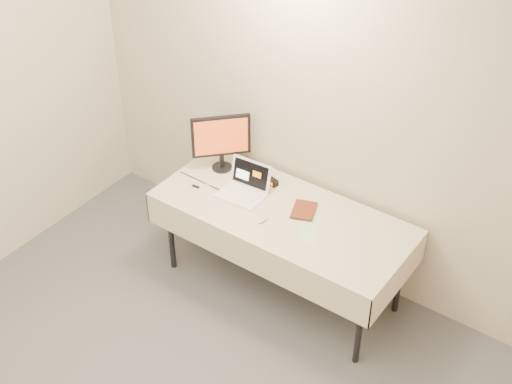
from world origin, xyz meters
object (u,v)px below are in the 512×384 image
Objects in this scene: laptop at (245,187)px; book at (293,198)px; monitor at (221,139)px; table at (282,219)px.

laptop reaches higher than book.
monitor is at bearing 150.17° from book.
monitor reaches higher than laptop.
laptop is at bearing 175.32° from table.
monitor is at bearing 165.12° from table.
table is 5.44× the size of laptop.
monitor reaches higher than book.
book is at bearing 52.47° from table.
monitor reaches higher than table.
table is 0.37m from laptop.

